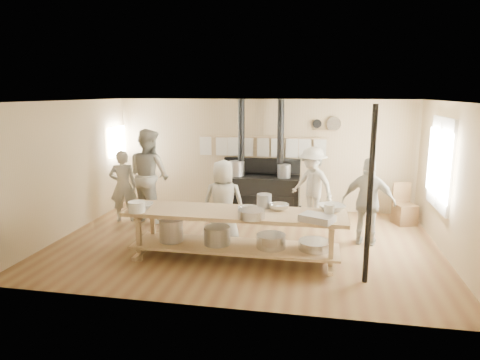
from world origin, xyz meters
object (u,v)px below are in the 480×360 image
object	(u,v)px
cook_far_left	(123,186)
roasting_pan	(317,218)
cook_left	(149,175)
stove	(260,190)
cook_right	(369,202)
cook_by_window	(312,185)
prep_table	(234,231)
cook_center	(223,203)
chair	(404,212)

from	to	relation	value
cook_far_left	roasting_pan	bearing A→B (deg)	134.04
cook_far_left	cook_left	bearing A→B (deg)	176.22
stove	roasting_pan	bearing A→B (deg)	-68.31
cook_right	cook_by_window	xyz separation A→B (m)	(-1.03, 1.21, 0.01)
prep_table	cook_by_window	distance (m)	2.72
stove	roasting_pan	size ratio (longest dim) A/B	5.39
cook_center	chair	bearing A→B (deg)	-157.24
prep_table	cook_right	xyz separation A→B (m)	(2.24, 1.21, 0.28)
cook_left	cook_center	size ratio (longest dim) A/B	1.28
stove	cook_by_window	world-z (taller)	stove
roasting_pan	cook_right	bearing A→B (deg)	59.53
prep_table	cook_right	distance (m)	2.56
cook_far_left	cook_right	world-z (taller)	cook_right
cook_far_left	chair	size ratio (longest dim) A/B	1.78
cook_left	cook_far_left	bearing A→B (deg)	43.87
prep_table	cook_far_left	distance (m)	3.32
cook_left	cook_center	xyz separation A→B (m)	(1.89, -1.16, -0.22)
cook_center	cook_far_left	bearing A→B (deg)	-28.04
cook_left	chair	distance (m)	5.50
cook_right	chair	distance (m)	1.79
cook_far_left	roasting_pan	world-z (taller)	cook_far_left
chair	cook_left	bearing A→B (deg)	168.54
prep_table	cook_by_window	bearing A→B (deg)	63.53
prep_table	chair	xyz separation A→B (m)	(3.15, 2.65, -0.26)
cook_far_left	cook_right	distance (m)	5.07
chair	cook_far_left	bearing A→B (deg)	169.25
cook_left	cook_center	distance (m)	2.23
stove	cook_left	size ratio (longest dim) A/B	1.30
roasting_pan	stove	bearing A→B (deg)	111.69
roasting_pan	prep_table	bearing A→B (deg)	166.10
stove	cook_left	distance (m)	2.55
stove	cook_left	bearing A→B (deg)	-154.14
stove	cook_center	world-z (taller)	stove
cook_far_left	cook_center	bearing A→B (deg)	138.50
prep_table	cook_by_window	xyz separation A→B (m)	(1.21, 2.42, 0.29)
cook_by_window	chair	size ratio (longest dim) A/B	1.87
cook_by_window	cook_right	bearing A→B (deg)	-13.37
stove	roasting_pan	distance (m)	3.62
cook_center	cook_by_window	bearing A→B (deg)	-138.73
cook_far_left	chair	world-z (taller)	cook_far_left
cook_far_left	cook_by_window	xyz separation A→B (m)	(4.00, 0.64, 0.04)
stove	cook_left	xyz separation A→B (m)	(-2.25, -1.09, 0.48)
prep_table	cook_left	size ratio (longest dim) A/B	1.80
cook_left	cook_by_window	world-z (taller)	cook_left
stove	chair	bearing A→B (deg)	-6.72
cook_by_window	roasting_pan	size ratio (longest dim) A/B	3.38
stove	cook_right	size ratio (longest dim) A/B	1.62
cook_far_left	chair	xyz separation A→B (m)	(5.95, 0.87, -0.52)
cook_center	chair	size ratio (longest dim) A/B	1.80
prep_table	chair	distance (m)	4.12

